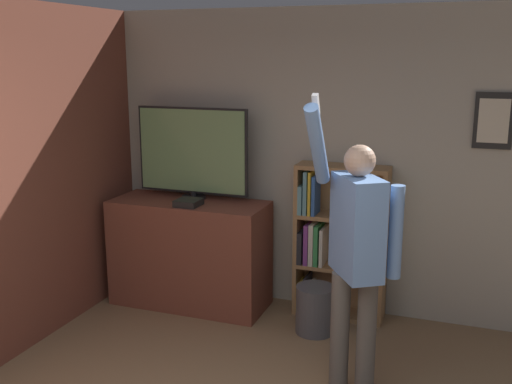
{
  "coord_description": "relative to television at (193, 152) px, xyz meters",
  "views": [
    {
      "loc": [
        1.21,
        -2.01,
        2.3
      ],
      "look_at": [
        -0.32,
        2.16,
        1.27
      ],
      "focal_mm": 42.0,
      "sensor_mm": 36.0,
      "label": 1
    }
  ],
  "objects": [
    {
      "name": "waste_bin",
      "position": [
        1.25,
        -0.29,
        -1.22
      ],
      "size": [
        0.32,
        0.32,
        0.41
      ],
      "color": "#4C4C51",
      "rests_on": "ground_plane"
    },
    {
      "name": "person",
      "position": [
        1.73,
        -1.14,
        -0.36
      ],
      "size": [
        0.58,
        0.58,
        2.07
      ],
      "rotation": [
        0.0,
        0.0,
        -0.99
      ],
      "color": "#56514C",
      "rests_on": "ground_plane"
    },
    {
      "name": "television",
      "position": [
        0.0,
        0.0,
        0.0
      ],
      "size": [
        1.07,
        0.22,
        0.84
      ],
      "color": "black",
      "rests_on": "tv_ledge"
    },
    {
      "name": "tv_ledge",
      "position": [
        -0.0,
        -0.1,
        -0.93
      ],
      "size": [
        1.43,
        0.58,
        0.99
      ],
      "color": "brown",
      "rests_on": "ground_plane"
    },
    {
      "name": "game_console",
      "position": [
        0.07,
        -0.25,
        -0.41
      ],
      "size": [
        0.21,
        0.22,
        0.06
      ],
      "color": "black",
      "rests_on": "tv_ledge"
    },
    {
      "name": "bookshelf",
      "position": [
        1.28,
        0.13,
        -0.75
      ],
      "size": [
        0.8,
        0.28,
        1.37
      ],
      "color": "#997047",
      "rests_on": "ground_plane"
    },
    {
      "name": "wall_side_brick",
      "position": [
        -0.86,
        -1.28,
        -0.08
      ],
      "size": [
        0.06,
        4.72,
        2.7
      ],
      "color": "brown",
      "rests_on": "ground_plane"
    },
    {
      "name": "wall_back",
      "position": [
        1.19,
        0.31,
        -0.07
      ],
      "size": [
        6.02,
        0.09,
        2.7
      ],
      "color": "#B2AD9E",
      "rests_on": "ground_plane"
    }
  ]
}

